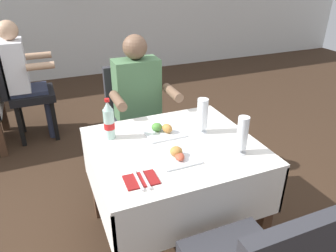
{
  "coord_description": "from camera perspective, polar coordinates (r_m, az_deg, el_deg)",
  "views": [
    {
      "loc": [
        -0.66,
        -1.65,
        1.72
      ],
      "look_at": [
        0.02,
        0.0,
        0.82
      ],
      "focal_mm": 34.04,
      "sensor_mm": 36.0,
      "label": 1
    }
  ],
  "objects": [
    {
      "name": "beer_glass_left",
      "position": [
        1.87,
        13.15,
        -1.67
      ],
      "size": [
        0.07,
        0.07,
        0.23
      ],
      "color": "white",
      "rests_on": "main_dining_table"
    },
    {
      "name": "main_dining_table",
      "position": [
        2.05,
        1.07,
        -7.51
      ],
      "size": [
        1.01,
        0.9,
        0.74
      ],
      "color": "white",
      "rests_on": "ground"
    },
    {
      "name": "plate_far_diner",
      "position": [
        2.09,
        -1.0,
        -0.69
      ],
      "size": [
        0.25,
        0.25,
        0.07
      ],
      "color": "white",
      "rests_on": "main_dining_table"
    },
    {
      "name": "cola_bottle_primary",
      "position": [
        2.01,
        -10.53,
        0.85
      ],
      "size": [
        0.07,
        0.07,
        0.27
      ],
      "color": "silver",
      "rests_on": "main_dining_table"
    },
    {
      "name": "background_patron",
      "position": [
        3.62,
        -24.39,
        8.3
      ],
      "size": [
        0.46,
        0.5,
        1.26
      ],
      "color": "#282D42",
      "rests_on": "ground"
    },
    {
      "name": "napkin_cutlery_set",
      "position": [
        1.66,
        -4.83,
        -9.54
      ],
      "size": [
        0.17,
        0.19,
        0.01
      ],
      "color": "maroon",
      "rests_on": "main_dining_table"
    },
    {
      "name": "chair_far_diner_seat",
      "position": [
        2.75,
        -5.92,
        1.61
      ],
      "size": [
        0.44,
        0.5,
        0.97
      ],
      "color": "#2D2D33",
      "rests_on": "ground"
    },
    {
      "name": "plate_near_camera",
      "position": [
        1.82,
        1.66,
        -5.27
      ],
      "size": [
        0.22,
        0.22,
        0.07
      ],
      "color": "white",
      "rests_on": "main_dining_table"
    },
    {
      "name": "ground_plane",
      "position": [
        2.47,
        -0.47,
        -17.25
      ],
      "size": [
        11.0,
        11.0,
        0.0
      ],
      "primitive_type": "plane",
      "color": "#382619"
    },
    {
      "name": "beer_glass_middle",
      "position": [
        2.06,
        6.17,
        1.77
      ],
      "size": [
        0.07,
        0.07,
        0.24
      ],
      "color": "white",
      "rests_on": "main_dining_table"
    },
    {
      "name": "background_chair_right",
      "position": [
        3.67,
        -24.68,
        5.85
      ],
      "size": [
        0.5,
        0.44,
        0.97
      ],
      "color": "black",
      "rests_on": "ground"
    },
    {
      "name": "seated_diner_far",
      "position": [
        2.59,
        -5.1,
        3.84
      ],
      "size": [
        0.5,
        0.46,
        1.26
      ],
      "color": "#282D42",
      "rests_on": "ground"
    }
  ]
}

